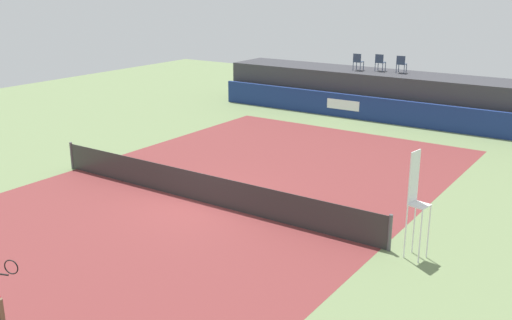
{
  "coord_description": "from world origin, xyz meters",
  "views": [
    {
      "loc": [
        11.1,
        -13.29,
        6.64
      ],
      "look_at": [
        0.69,
        2.0,
        1.0
      ],
      "focal_mm": 41.04,
      "sensor_mm": 36.0,
      "label": 1
    }
  ],
  "objects_px": {
    "spectator_chair_far_left": "(358,61)",
    "umpire_chair": "(416,197)",
    "net_post_far": "(390,233)",
    "spectator_chair_left": "(380,62)",
    "spectator_chair_center": "(401,63)",
    "net_post_near": "(72,155)"
  },
  "relations": [
    {
      "from": "spectator_chair_far_left",
      "to": "umpire_chair",
      "type": "relative_size",
      "value": 0.32
    },
    {
      "from": "spectator_chair_far_left",
      "to": "spectator_chair_left",
      "type": "height_order",
      "value": "same"
    },
    {
      "from": "spectator_chair_left",
      "to": "net_post_far",
      "type": "height_order",
      "value": "spectator_chair_left"
    },
    {
      "from": "spectator_chair_far_left",
      "to": "net_post_near",
      "type": "height_order",
      "value": "spectator_chair_far_left"
    },
    {
      "from": "umpire_chair",
      "to": "net_post_far",
      "type": "bearing_deg",
      "value": -178.14
    },
    {
      "from": "net_post_near",
      "to": "umpire_chair",
      "type": "bearing_deg",
      "value": 0.08
    },
    {
      "from": "spectator_chair_left",
      "to": "umpire_chair",
      "type": "bearing_deg",
      "value": -64.14
    },
    {
      "from": "spectator_chair_far_left",
      "to": "net_post_near",
      "type": "bearing_deg",
      "value": -106.56
    },
    {
      "from": "net_post_near",
      "to": "spectator_chair_far_left",
      "type": "bearing_deg",
      "value": 73.44
    },
    {
      "from": "spectator_chair_far_left",
      "to": "net_post_far",
      "type": "height_order",
      "value": "spectator_chair_far_left"
    },
    {
      "from": "umpire_chair",
      "to": "net_post_near",
      "type": "relative_size",
      "value": 2.76
    },
    {
      "from": "net_post_near",
      "to": "net_post_far",
      "type": "xyz_separation_m",
      "value": [
        12.4,
        0.0,
        0.0
      ]
    },
    {
      "from": "spectator_chair_left",
      "to": "spectator_chair_center",
      "type": "bearing_deg",
      "value": -0.22
    },
    {
      "from": "umpire_chair",
      "to": "net_post_near",
      "type": "distance_m",
      "value": 13.03
    },
    {
      "from": "net_post_far",
      "to": "spectator_chair_center",
      "type": "bearing_deg",
      "value": 110.39
    },
    {
      "from": "spectator_chair_far_left",
      "to": "umpire_chair",
      "type": "xyz_separation_m",
      "value": [
        8.52,
        -15.0,
        -1.11
      ]
    },
    {
      "from": "net_post_far",
      "to": "spectator_chair_left",
      "type": "bearing_deg",
      "value": 114.04
    },
    {
      "from": "spectator_chair_left",
      "to": "spectator_chair_center",
      "type": "height_order",
      "value": "same"
    },
    {
      "from": "spectator_chair_far_left",
      "to": "net_post_near",
      "type": "xyz_separation_m",
      "value": [
        -4.47,
        -15.02,
        -2.19
      ]
    },
    {
      "from": "spectator_chair_left",
      "to": "net_post_near",
      "type": "distance_m",
      "value": 16.53
    },
    {
      "from": "spectator_chair_center",
      "to": "spectator_chair_far_left",
      "type": "bearing_deg",
      "value": -169.68
    },
    {
      "from": "spectator_chair_center",
      "to": "umpire_chair",
      "type": "bearing_deg",
      "value": -67.68
    }
  ]
}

